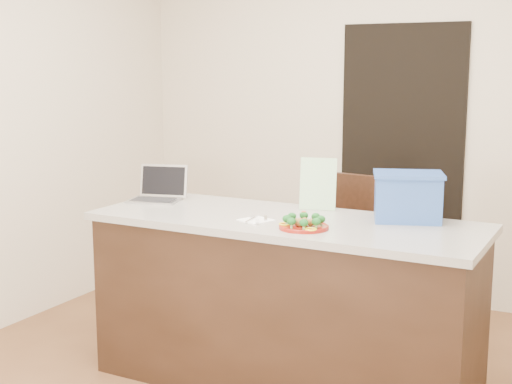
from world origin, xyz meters
The scene contains 15 objects.
room_shell centered at (0.00, 0.00, 1.62)m, with size 4.00×4.00×4.00m.
doorway centered at (0.10, 1.98, 1.00)m, with size 0.90×0.02×2.00m, color black.
island centered at (0.00, 0.25, 0.46)m, with size 2.06×0.76×0.92m.
plate centered at (0.18, 0.08, 0.93)m, with size 0.25×0.25×0.02m.
meatballs centered at (0.18, 0.07, 0.95)m, with size 0.10×0.10×0.04m.
broccoli centered at (0.18, 0.08, 0.97)m, with size 0.20×0.20×0.04m.
pepper_rings centered at (0.18, 0.08, 0.94)m, with size 0.22×0.22×0.01m.
napkin centered at (-0.11, 0.12, 0.92)m, with size 0.15×0.15×0.01m, color white.
fork centered at (-0.13, 0.13, 0.93)m, with size 0.04×0.16×0.00m.
knife centered at (-0.08, 0.11, 0.93)m, with size 0.06×0.19×0.01m.
yogurt_bottle centered at (0.15, 0.16, 0.95)m, with size 0.03×0.03×0.07m.
laptop centered at (-0.88, 0.36, 0.98)m, with size 0.33×0.30×0.21m.
leaflet centered at (0.06, 0.54, 1.06)m, with size 0.20×0.00×0.29m, color white.
blue_box centered at (0.58, 0.49, 1.05)m, with size 0.41×0.36×0.25m.
chair centered at (0.11, 1.00, 0.59)m, with size 0.52×0.52×1.04m.
Camera 1 is at (1.56, -3.03, 1.71)m, focal length 50.00 mm.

